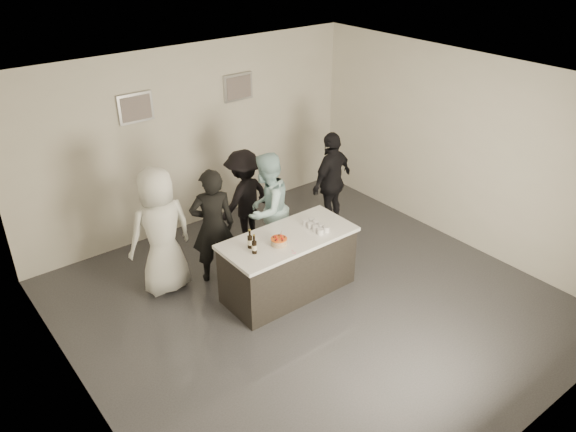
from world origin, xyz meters
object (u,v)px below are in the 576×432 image
object	(u,v)px
bar_counter	(288,264)
cake	(279,242)
beer_bottle_a	(250,239)
person_main_black	(213,226)
beer_bottle_b	(254,244)
person_guest_left	(161,231)
person_guest_right	(332,181)
person_guest_back	(244,198)
person_main_blue	(267,209)

from	to	relation	value
bar_counter	cake	world-z (taller)	cake
beer_bottle_a	person_main_black	size ratio (longest dim) A/B	0.15
cake	person_main_black	size ratio (longest dim) A/B	0.13
beer_bottle_a	beer_bottle_b	distance (m)	0.14
person_guest_left	person_guest_right	world-z (taller)	person_guest_left
person_guest_left	person_guest_right	bearing A→B (deg)	179.13
beer_bottle_a	beer_bottle_b	size ratio (longest dim) A/B	1.00
beer_bottle_b	person_guest_back	size ratio (longest dim) A/B	0.16
bar_counter	person_guest_back	distance (m)	1.55
beer_bottle_b	person_guest_left	xyz separation A→B (m)	(-0.70, 1.21, -0.11)
cake	person_guest_right	distance (m)	2.26
person_guest_left	person_main_blue	bearing A→B (deg)	170.56
person_main_blue	person_guest_right	bearing A→B (deg)	163.37
cake	beer_bottle_a	xyz separation A→B (m)	(-0.34, 0.17, 0.09)
beer_bottle_a	person_main_blue	size ratio (longest dim) A/B	0.15
person_main_black	person_guest_left	xyz separation A→B (m)	(-0.69, 0.22, 0.06)
bar_counter	beer_bottle_a	world-z (taller)	beer_bottle_a
person_main_blue	person_guest_right	world-z (taller)	person_main_blue
bar_counter	person_guest_right	size ratio (longest dim) A/B	1.11
person_guest_left	person_guest_back	world-z (taller)	person_guest_left
person_main_blue	beer_bottle_b	bearing A→B (deg)	22.53
cake	beer_bottle_b	size ratio (longest dim) A/B	0.84
person_main_black	person_main_blue	world-z (taller)	person_main_blue
beer_bottle_a	bar_counter	bearing A→B (deg)	-7.52
cake	person_main_black	world-z (taller)	person_main_black
beer_bottle_a	person_guest_back	world-z (taller)	person_guest_back
cake	person_guest_left	size ratio (longest dim) A/B	0.12
person_main_blue	person_guest_right	xyz separation A→B (m)	(1.46, 0.19, -0.03)
person_main_blue	person_guest_left	bearing A→B (deg)	-34.50
bar_counter	person_guest_left	xyz separation A→B (m)	(-1.30, 1.14, 0.47)
person_main_blue	cake	bearing A→B (deg)	38.26
bar_counter	person_main_black	xyz separation A→B (m)	(-0.62, 0.92, 0.41)
bar_counter	beer_bottle_a	distance (m)	0.82
person_main_black	beer_bottle_a	bearing A→B (deg)	115.42
person_guest_right	beer_bottle_a	bearing A→B (deg)	8.66
person_main_blue	person_guest_left	xyz separation A→B (m)	(-1.57, 0.29, 0.05)
cake	beer_bottle_b	xyz separation A→B (m)	(-0.37, 0.03, 0.09)
beer_bottle_b	beer_bottle_a	bearing A→B (deg)	77.68
beer_bottle_b	person_guest_left	distance (m)	1.40
beer_bottle_a	person_guest_left	distance (m)	1.30
beer_bottle_b	person_guest_right	distance (m)	2.58
bar_counter	cake	distance (m)	0.55
beer_bottle_b	person_guest_left	bearing A→B (deg)	120.28
person_main_blue	person_guest_left	size ratio (longest dim) A/B	0.94
beer_bottle_a	person_guest_back	xyz separation A→B (m)	(0.86, 1.41, -0.24)
cake	person_guest_left	world-z (taller)	person_guest_left
beer_bottle_b	person_main_black	bearing A→B (deg)	91.02
cake	person_guest_left	xyz separation A→B (m)	(-1.08, 1.23, -0.02)
bar_counter	person_main_black	size ratio (longest dim) A/B	1.08
beer_bottle_a	person_main_black	xyz separation A→B (m)	(-0.05, 0.85, -0.17)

